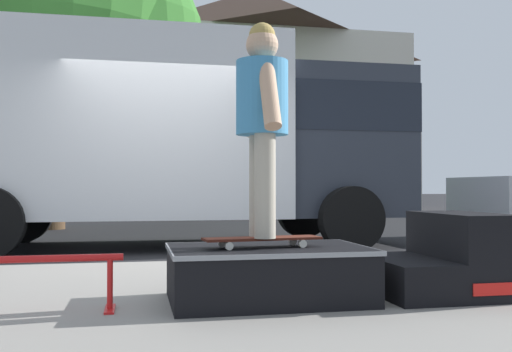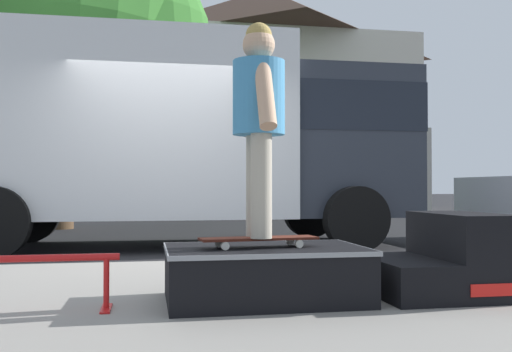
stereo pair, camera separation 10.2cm
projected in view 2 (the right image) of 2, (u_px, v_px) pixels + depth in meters
name	position (u px, v px, depth m)	size (l,w,h in m)	color
ground_plane	(169.00, 266.00, 6.50)	(140.00, 140.00, 0.00)	black
sidewalk_slab	(186.00, 321.00, 3.55)	(50.00, 5.00, 0.12)	gray
skate_box	(265.00, 272.00, 3.88)	(1.32, 0.86, 0.36)	black
kicker_ramp	(444.00, 261.00, 4.12)	(0.88, 0.88, 0.57)	black
grind_rail	(12.00, 271.00, 3.51)	(1.27, 0.28, 0.35)	red
skateboard	(259.00, 239.00, 3.83)	(0.80, 0.28, 0.07)	#4C1E14
skater_kid	(259.00, 111.00, 3.85)	(0.35, 0.73, 1.42)	#B7AD99
box_truck	(182.00, 133.00, 8.74)	(6.91, 2.63, 3.05)	silver
street_tree_main	(77.00, 14.00, 12.53)	(5.90, 5.37, 7.46)	brown
house_behind	(267.00, 98.00, 21.84)	(9.54, 8.23, 8.40)	beige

